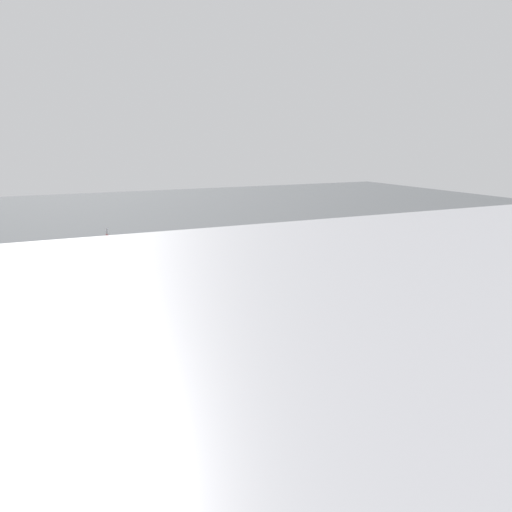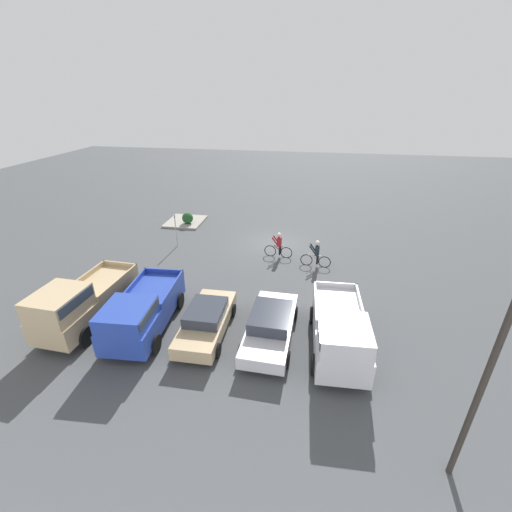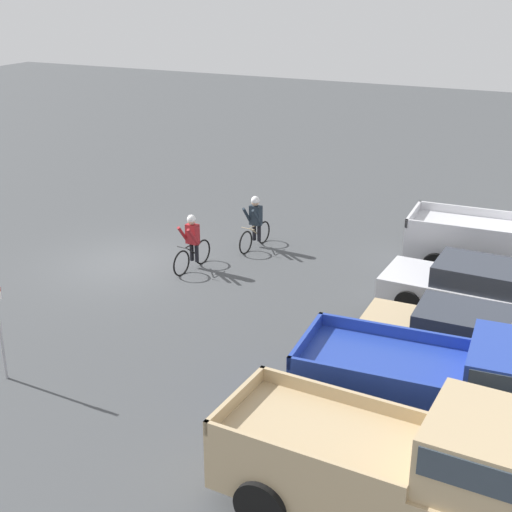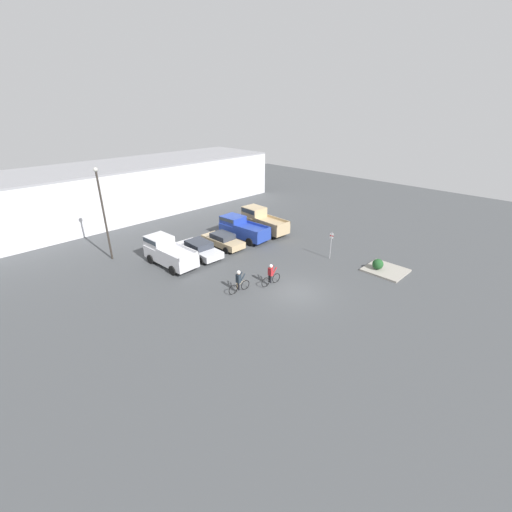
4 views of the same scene
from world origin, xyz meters
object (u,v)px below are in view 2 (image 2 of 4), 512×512
at_px(pickup_truck_1, 141,311).
at_px(cyclist_1, 316,253).
at_px(lamppost, 498,346).
at_px(shrub, 188,218).
at_px(sedan_1, 207,320).
at_px(fire_lane_sign, 175,226).
at_px(pickup_truck_0, 340,331).
at_px(sedan_0, 271,325).
at_px(cyclist_0, 279,245).
at_px(pickup_truck_2, 81,302).

height_order(pickup_truck_1, cyclist_1, pickup_truck_1).
distance_m(lamppost, shrub, 22.73).
relative_size(sedan_1, fire_lane_sign, 1.82).
height_order(pickup_truck_1, lamppost, lamppost).
bearing_deg(sedan_1, pickup_truck_1, 8.40).
relative_size(pickup_truck_0, pickup_truck_1, 0.98).
height_order(sedan_0, lamppost, lamppost).
distance_m(sedan_0, lamppost, 8.44).
bearing_deg(sedan_0, shrub, -56.60).
relative_size(sedan_0, shrub, 5.60).
height_order(fire_lane_sign, shrub, fire_lane_sign).
distance_m(sedan_0, cyclist_0, 8.05).
xyz_separation_m(pickup_truck_1, lamppost, (-11.31, 4.36, 3.44)).
distance_m(pickup_truck_2, cyclist_0, 11.63).
relative_size(lamppost, shrub, 9.05).
xyz_separation_m(pickup_truck_2, fire_lane_sign, (-0.84, -9.06, 0.24)).
height_order(pickup_truck_0, sedan_0, pickup_truck_0).
bearing_deg(lamppost, pickup_truck_0, -56.39).
distance_m(fire_lane_sign, shrub, 4.20).
xyz_separation_m(pickup_truck_1, pickup_truck_2, (2.85, 0.01, 0.15)).
height_order(lamppost, shrub, lamppost).
bearing_deg(shrub, pickup_truck_0, 130.36).
xyz_separation_m(pickup_truck_1, fire_lane_sign, (2.01, -9.05, 0.39)).
bearing_deg(pickup_truck_2, fire_lane_sign, -95.28).
relative_size(sedan_1, shrub, 5.13).
bearing_deg(cyclist_1, pickup_truck_2, 36.75).
height_order(pickup_truck_0, pickup_truck_1, pickup_truck_0).
height_order(pickup_truck_0, fire_lane_sign, fire_lane_sign).
bearing_deg(fire_lane_sign, sedan_0, 131.64).
relative_size(cyclist_0, fire_lane_sign, 0.74).
bearing_deg(sedan_1, pickup_truck_0, 176.02).
bearing_deg(pickup_truck_1, pickup_truck_2, 0.22).
bearing_deg(shrub, sedan_0, 123.40).
height_order(pickup_truck_0, sedan_1, pickup_truck_0).
bearing_deg(sedan_0, pickup_truck_1, 5.26).
xyz_separation_m(pickup_truck_0, pickup_truck_1, (8.39, 0.02, -0.05)).
relative_size(cyclist_1, lamppost, 0.23).
height_order(sedan_0, sedan_1, sedan_0).
distance_m(pickup_truck_0, pickup_truck_1, 8.39).
xyz_separation_m(cyclist_1, shrub, (10.11, -5.45, -0.29)).
relative_size(sedan_0, sedan_1, 1.09).
distance_m(sedan_1, pickup_truck_2, 5.67).
bearing_deg(shrub, cyclist_1, 151.70).
distance_m(pickup_truck_1, cyclist_1, 10.64).
xyz_separation_m(lamppost, shrub, (14.02, -17.45, -3.93)).
bearing_deg(pickup_truck_2, pickup_truck_1, -179.78).
relative_size(sedan_0, cyclist_0, 2.66).
bearing_deg(sedan_1, lamppost, 150.76).
distance_m(sedan_0, fire_lane_sign, 11.45).
xyz_separation_m(sedan_1, pickup_truck_2, (5.63, 0.42, 0.56)).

